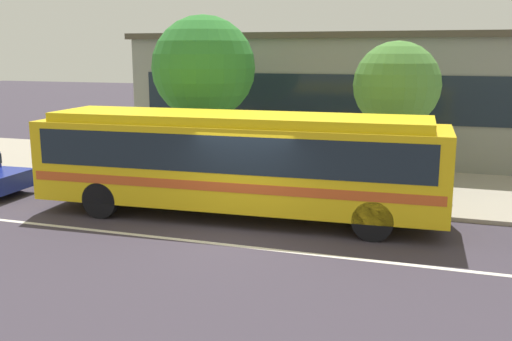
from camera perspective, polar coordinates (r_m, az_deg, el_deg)
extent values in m
plane|color=#3B343F|center=(14.56, -1.59, -6.33)|extent=(120.00, 120.00, 0.00)
cube|color=#A39988|center=(20.92, 4.82, -0.62)|extent=(60.00, 8.00, 0.12)
cube|color=silver|center=(13.85, -2.72, -7.29)|extent=(56.00, 0.16, 0.01)
cube|color=gold|center=(15.79, -1.92, 0.75)|extent=(11.18, 3.00, 2.17)
cube|color=yellow|center=(15.60, -1.95, 5.11)|extent=(10.28, 2.66, 0.24)
cube|color=#19232D|center=(15.71, -1.93, 2.31)|extent=(10.52, 3.00, 0.96)
cube|color=#C84F1D|center=(15.87, -1.91, -0.63)|extent=(10.96, 3.02, 0.24)
cube|color=#19232D|center=(15.02, 18.47, 1.28)|extent=(0.22, 2.20, 1.04)
cylinder|color=black|center=(16.40, 11.96, -2.70)|extent=(1.01, 0.33, 1.00)
cylinder|color=black|center=(14.27, 11.35, -4.83)|extent=(1.01, 0.33, 1.00)
cylinder|color=black|center=(18.33, -11.47, -1.17)|extent=(1.01, 0.33, 1.00)
cylinder|color=black|center=(16.45, -14.96, -2.80)|extent=(1.01, 0.33, 1.00)
cylinder|color=black|center=(20.50, -22.56, -1.00)|extent=(0.65, 0.24, 0.64)
cylinder|color=#3C2C36|center=(18.30, 4.13, -0.76)|extent=(0.14, 0.14, 0.90)
cylinder|color=#3C2C36|center=(18.43, 3.85, -0.67)|extent=(0.14, 0.14, 0.90)
cylinder|color=gold|center=(18.22, 4.02, 1.61)|extent=(0.48, 0.48, 0.62)
sphere|color=tan|center=(18.15, 4.04, 2.94)|extent=(0.24, 0.24, 0.24)
cylinder|color=gray|center=(20.33, -9.94, 0.36)|extent=(0.14, 0.14, 0.91)
cylinder|color=gray|center=(20.21, -9.66, 0.30)|extent=(0.14, 0.14, 0.91)
cylinder|color=#3871C9|center=(20.14, -9.87, 2.38)|extent=(0.45, 0.45, 0.56)
sphere|color=tan|center=(20.08, -9.91, 3.50)|extent=(0.23, 0.23, 0.23)
cylinder|color=gray|center=(16.94, 16.01, 0.59)|extent=(0.08, 0.08, 2.51)
cube|color=yellow|center=(16.78, 16.21, 4.13)|extent=(0.11, 0.44, 0.56)
cylinder|color=brown|center=(20.50, -5.02, 2.94)|extent=(0.34, 0.34, 2.57)
sphere|color=#2F7D30|center=(20.28, -5.15, 10.00)|extent=(3.54, 3.54, 3.54)
cylinder|color=brown|center=(19.14, 13.30, 1.75)|extent=(0.36, 0.36, 2.37)
sphere|color=#4D8839|center=(18.91, 13.61, 8.14)|extent=(2.72, 2.72, 2.72)
cube|color=gray|center=(26.13, 11.08, 7.02)|extent=(19.03, 7.51, 4.96)
cube|color=#19232D|center=(22.39, 9.84, 6.95)|extent=(17.51, 0.04, 1.78)
cube|color=#484134|center=(26.06, 11.31, 12.72)|extent=(19.43, 7.91, 0.24)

